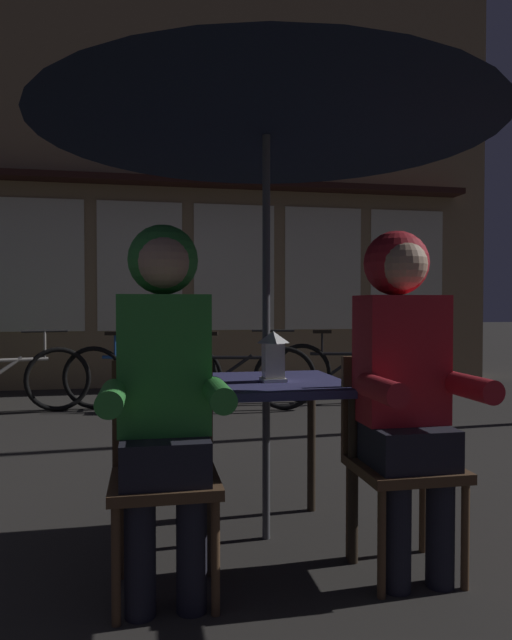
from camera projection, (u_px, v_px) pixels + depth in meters
The scene contains 13 objects.
ground_plane at pixel (266, 538), 2.66m from camera, with size 60.00×60.00×0.00m, color #2D2B28.
cafe_table at pixel (266, 402), 2.64m from camera, with size 0.72×0.72×0.74m.
patio_umbrella at pixel (266, 94), 2.60m from camera, with size 2.10×2.10×2.31m.
lantern at pixel (273, 355), 2.61m from camera, with size 0.11×0.11×0.23m.
chair_left at pixel (164, 461), 2.19m from camera, with size 0.40×0.40×0.87m.
chair_right at pixel (397, 449), 2.37m from camera, with size 0.40×0.40×0.87m.
person_left_hooded at pixel (164, 370), 2.13m from camera, with size 0.45×0.56×1.40m.
person_right_hooded at pixel (404, 365), 2.31m from camera, with size 0.45×0.56×1.40m.
shopfront_building at pixel (140, 159), 7.75m from camera, with size 10.00×0.93×6.20m.
bicycle_second at pixel (3, 380), 5.61m from camera, with size 1.65×0.44×0.84m.
bicycle_third at pixel (142, 376), 5.96m from camera, with size 1.66×0.34×0.84m.
bicycle_fourth at pixel (235, 377), 5.91m from camera, with size 1.65×0.41×0.84m.
bicycle_fifth at pixel (347, 371), 6.36m from camera, with size 1.66×0.36×0.84m.
Camera 1 is at (-0.54, -2.57, 1.09)m, focal length 31.97 mm.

